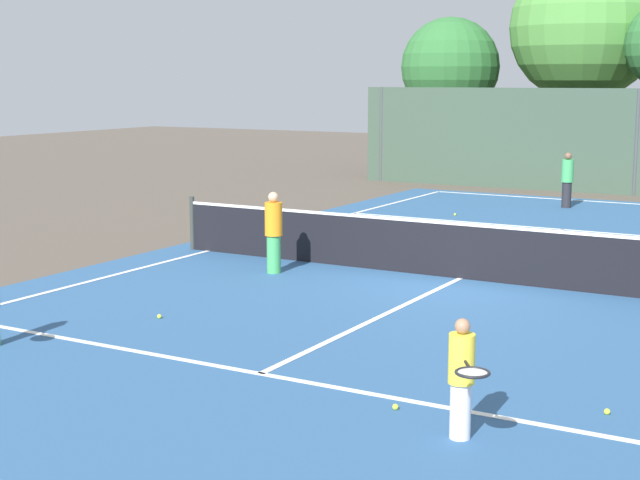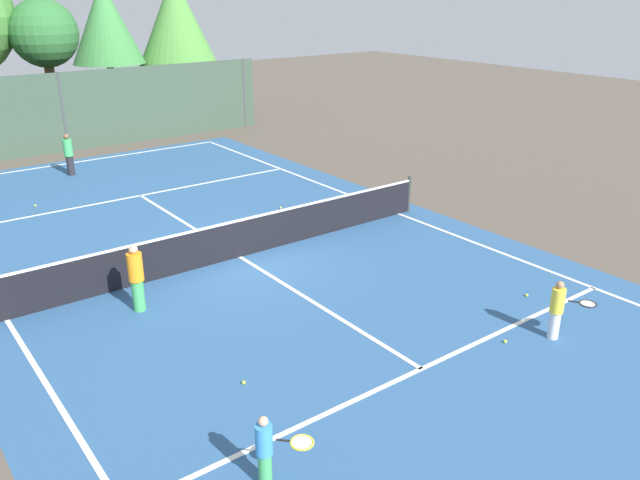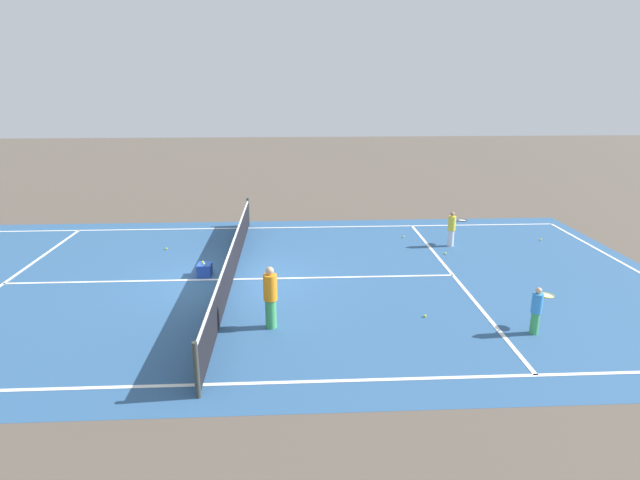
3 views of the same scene
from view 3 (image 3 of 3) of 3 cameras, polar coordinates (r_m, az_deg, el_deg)
ground_plane at (r=15.41m, az=-9.35°, el=-4.22°), size 80.00×80.00×0.00m
court_surface at (r=15.41m, az=-9.35°, el=-4.21°), size 13.00×25.00×0.01m
tennis_net at (r=15.23m, az=-9.44°, el=-2.42°), size 11.90×0.10×1.10m
player_1 at (r=12.13m, az=-5.36°, el=-6.12°), size 0.32×0.32×1.48m
player_2 at (r=12.84m, az=22.33°, el=-6.90°), size 0.71×0.73×1.11m
player_3 at (r=18.62m, az=14.03°, el=1.24°), size 0.64×0.80×1.21m
ball_crate at (r=15.81m, az=-12.32°, el=-3.14°), size 0.45×0.40×0.43m
tennis_ball_0 at (r=18.57m, az=-16.21°, el=-0.91°), size 0.07×0.07×0.07m
tennis_ball_2 at (r=17.83m, az=13.35°, el=-1.42°), size 0.07×0.07×0.07m
tennis_ball_3 at (r=20.44m, az=22.65°, el=0.05°), size 0.07×0.07×0.07m
tennis_ball_4 at (r=19.44m, az=8.98°, el=0.35°), size 0.07×0.07×0.07m
tennis_ball_5 at (r=13.12m, az=11.24°, el=-8.02°), size 0.07×0.07×0.07m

